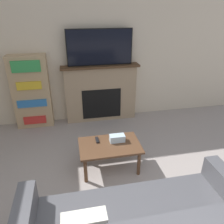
% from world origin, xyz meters
% --- Properties ---
extents(wall_back, '(6.20, 0.06, 2.70)m').
position_xyz_m(wall_back, '(0.00, 3.64, 1.35)').
color(wall_back, beige).
rests_on(wall_back, ground_plane).
extents(fireplace, '(1.55, 0.28, 1.17)m').
position_xyz_m(fireplace, '(0.00, 3.49, 0.59)').
color(fireplace, tan).
rests_on(fireplace, ground_plane).
extents(tv, '(1.25, 0.03, 0.68)m').
position_xyz_m(tv, '(0.00, 3.47, 1.51)').
color(tv, black).
rests_on(tv, fireplace).
extents(coffee_table, '(0.88, 0.56, 0.41)m').
position_xyz_m(coffee_table, '(-0.12, 1.86, 0.36)').
color(coffee_table, brown).
rests_on(coffee_table, ground_plane).
extents(tissue_box, '(0.22, 0.12, 0.10)m').
position_xyz_m(tissue_box, '(-0.00, 1.93, 0.46)').
color(tissue_box, silver).
rests_on(tissue_box, coffee_table).
extents(remote_control, '(0.04, 0.15, 0.02)m').
position_xyz_m(remote_control, '(-0.29, 2.00, 0.43)').
color(remote_control, black).
rests_on(remote_control, coffee_table).
extents(bookshelf, '(0.70, 0.29, 1.43)m').
position_xyz_m(bookshelf, '(-1.35, 3.47, 0.72)').
color(bookshelf, tan).
rests_on(bookshelf, ground_plane).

